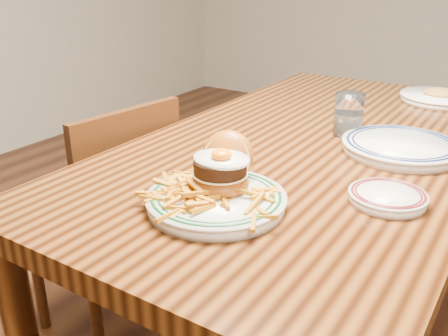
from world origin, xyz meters
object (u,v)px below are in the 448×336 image
Objects in this scene: chair_left at (113,219)px; table at (317,168)px; main_plate at (218,187)px; side_plate at (388,196)px.

table is at bearing 30.15° from chair_left.
chair_left is 0.71m from main_plate.
table is at bearing 127.90° from side_plate.
chair_left is at bearing 137.66° from main_plate.
main_plate is (0.57, -0.24, 0.35)m from chair_left.
chair_left reaches higher than table.
chair_left reaches higher than side_plate.
chair_left is 2.78× the size of main_plate.
chair_left is at bearing 171.76° from side_plate.
table is 0.67m from chair_left.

